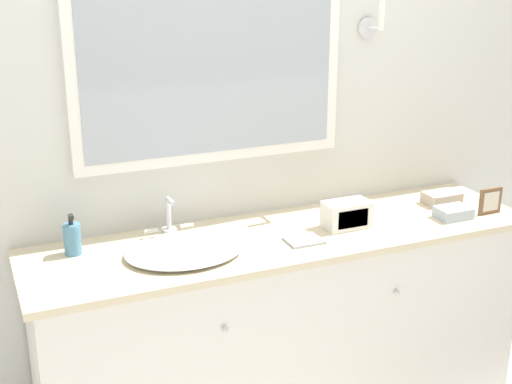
% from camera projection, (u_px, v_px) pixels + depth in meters
% --- Properties ---
extents(wall_back, '(8.00, 0.18, 2.55)m').
position_uv_depth(wall_back, '(255.00, 118.00, 3.04)').
color(wall_back, silver).
rests_on(wall_back, ground_plane).
extents(vanity_counter, '(2.12, 0.57, 0.87)m').
position_uv_depth(vanity_counter, '(284.00, 327.00, 3.05)').
color(vanity_counter, silver).
rests_on(vanity_counter, ground_plane).
extents(sink_basin, '(0.46, 0.42, 0.17)m').
position_uv_depth(sink_basin, '(184.00, 249.00, 2.72)').
color(sink_basin, white).
rests_on(sink_basin, vanity_counter).
extents(soap_bottle, '(0.07, 0.07, 0.16)m').
position_uv_depth(soap_bottle, '(72.00, 238.00, 2.70)').
color(soap_bottle, teal).
rests_on(soap_bottle, vanity_counter).
extents(appliance_box, '(0.19, 0.11, 0.11)m').
position_uv_depth(appliance_box, '(347.00, 215.00, 2.96)').
color(appliance_box, white).
rests_on(appliance_box, vanity_counter).
extents(picture_frame, '(0.11, 0.01, 0.12)m').
position_uv_depth(picture_frame, '(490.00, 201.00, 3.11)').
color(picture_frame, brown).
rests_on(picture_frame, vanity_counter).
extents(hand_towel_near_sink, '(0.14, 0.11, 0.05)m').
position_uv_depth(hand_towel_near_sink, '(453.00, 213.00, 3.08)').
color(hand_towel_near_sink, '#A8B7C6').
rests_on(hand_towel_near_sink, vanity_counter).
extents(hand_towel_far_corner, '(0.16, 0.11, 0.05)m').
position_uv_depth(hand_towel_far_corner, '(442.00, 198.00, 3.25)').
color(hand_towel_far_corner, '#B7A899').
rests_on(hand_towel_far_corner, vanity_counter).
extents(metal_tray, '(0.14, 0.12, 0.01)m').
position_uv_depth(metal_tray, '(304.00, 240.00, 2.84)').
color(metal_tray, '#ADADB2').
rests_on(metal_tray, vanity_counter).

